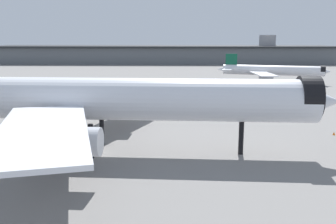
{
  "coord_description": "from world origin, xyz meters",
  "views": [
    {
      "loc": [
        10.83,
        -57.8,
        18.35
      ],
      "look_at": [
        11.64,
        0.2,
        6.57
      ],
      "focal_mm": 40.74,
      "sensor_mm": 36.0,
      "label": 1
    }
  ],
  "objects_px": {
    "service_truck_front": "(199,101)",
    "baggage_cart_trailing": "(12,110)",
    "airliner_near_gate": "(112,100)",
    "traffic_cone_wingtip": "(334,133)",
    "baggage_tug_wing": "(147,101)",
    "airliner_far_taxiway": "(272,71)"
  },
  "relations": [
    {
      "from": "airliner_far_taxiway",
      "to": "service_truck_front",
      "type": "xyz_separation_m",
      "value": [
        -32.41,
        -48.89,
        -3.29
      ]
    },
    {
      "from": "service_truck_front",
      "to": "airliner_far_taxiway",
      "type": "bearing_deg",
      "value": 166.63
    },
    {
      "from": "airliner_far_taxiway",
      "to": "traffic_cone_wingtip",
      "type": "bearing_deg",
      "value": -80.55
    },
    {
      "from": "airliner_far_taxiway",
      "to": "traffic_cone_wingtip",
      "type": "relative_size",
      "value": 70.27
    },
    {
      "from": "service_truck_front",
      "to": "baggage_cart_trailing",
      "type": "relative_size",
      "value": 2.19
    },
    {
      "from": "airliner_far_taxiway",
      "to": "traffic_cone_wingtip",
      "type": "distance_m",
      "value": 78.18
    },
    {
      "from": "service_truck_front",
      "to": "baggage_tug_wing",
      "type": "distance_m",
      "value": 14.1
    },
    {
      "from": "traffic_cone_wingtip",
      "to": "baggage_cart_trailing",
      "type": "bearing_deg",
      "value": 163.55
    },
    {
      "from": "baggage_tug_wing",
      "to": "traffic_cone_wingtip",
      "type": "relative_size",
      "value": 6.06
    },
    {
      "from": "baggage_cart_trailing",
      "to": "traffic_cone_wingtip",
      "type": "relative_size",
      "value": 4.62
    },
    {
      "from": "airliner_near_gate",
      "to": "traffic_cone_wingtip",
      "type": "relative_size",
      "value": 118.54
    },
    {
      "from": "airliner_near_gate",
      "to": "service_truck_front",
      "type": "xyz_separation_m",
      "value": [
        17.35,
        38.2,
        -6.81
      ]
    },
    {
      "from": "baggage_tug_wing",
      "to": "traffic_cone_wingtip",
      "type": "xyz_separation_m",
      "value": [
        36.22,
        -31.97,
        -0.68
      ]
    },
    {
      "from": "service_truck_front",
      "to": "baggage_tug_wing",
      "type": "bearing_deg",
      "value": -83.94
    },
    {
      "from": "baggage_cart_trailing",
      "to": "airliner_near_gate",
      "type": "bearing_deg",
      "value": -153.11
    },
    {
      "from": "service_truck_front",
      "to": "traffic_cone_wingtip",
      "type": "xyz_separation_m",
      "value": [
        22.55,
        -28.54,
        -1.3
      ]
    },
    {
      "from": "airliner_near_gate",
      "to": "traffic_cone_wingtip",
      "type": "xyz_separation_m",
      "value": [
        39.91,
        9.67,
        -8.1
      ]
    },
    {
      "from": "baggage_cart_trailing",
      "to": "airliner_far_taxiway",
      "type": "bearing_deg",
      "value": -69.4
    },
    {
      "from": "airliner_near_gate",
      "to": "airliner_far_taxiway",
      "type": "xyz_separation_m",
      "value": [
        49.77,
        87.09,
        -3.52
      ]
    },
    {
      "from": "airliner_far_taxiway",
      "to": "service_truck_front",
      "type": "relative_size",
      "value": 6.95
    },
    {
      "from": "service_truck_front",
      "to": "baggage_tug_wing",
      "type": "height_order",
      "value": "service_truck_front"
    },
    {
      "from": "airliner_near_gate",
      "to": "service_truck_front",
      "type": "distance_m",
      "value": 42.51
    }
  ]
}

